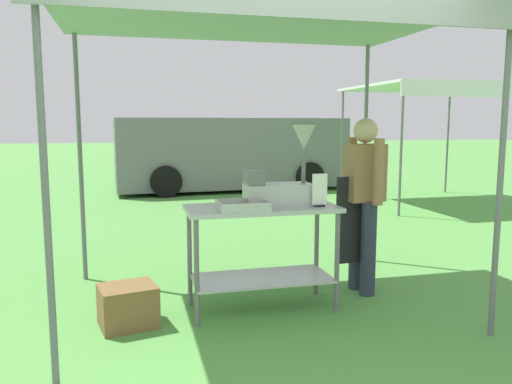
{
  "coord_description": "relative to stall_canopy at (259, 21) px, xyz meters",
  "views": [
    {
      "loc": [
        -0.91,
        -2.84,
        1.56
      ],
      "look_at": [
        0.14,
        1.35,
        0.98
      ],
      "focal_mm": 35.44,
      "sensor_mm": 36.0,
      "label": 1
    }
  ],
  "objects": [
    {
      "name": "ground_plane",
      "position": [
        -0.14,
        4.75,
        -2.38
      ],
      "size": [
        70.0,
        70.0,
        0.0
      ],
      "primitive_type": "plane",
      "color": "#519342"
    },
    {
      "name": "stall_canopy",
      "position": [
        0.0,
        0.0,
        0.0
      ],
      "size": [
        3.24,
        2.36,
        2.47
      ],
      "color": "slate",
      "rests_on": "ground"
    },
    {
      "name": "donut_cart",
      "position": [
        0.0,
        -0.1,
        -1.74
      ],
      "size": [
        1.26,
        0.57,
        0.88
      ],
      "color": "#B7B7BC",
      "rests_on": "ground"
    },
    {
      "name": "donut_tray",
      "position": [
        -0.19,
        -0.23,
        -1.48
      ],
      "size": [
        0.4,
        0.3,
        0.07
      ],
      "color": "#B7B7BC",
      "rests_on": "donut_cart"
    },
    {
      "name": "donut_fryer",
      "position": [
        0.18,
        -0.06,
        -1.28
      ],
      "size": [
        0.61,
        0.28,
        0.69
      ],
      "color": "#B7B7BC",
      "rests_on": "donut_cart"
    },
    {
      "name": "menu_sign",
      "position": [
        0.45,
        -0.23,
        -1.38
      ],
      "size": [
        0.13,
        0.05,
        0.27
      ],
      "color": "black",
      "rests_on": "donut_cart"
    },
    {
      "name": "vendor",
      "position": [
        1.01,
        0.11,
        -1.48
      ],
      "size": [
        0.46,
        0.54,
        1.61
      ],
      "color": "#2D3347",
      "rests_on": "ground"
    },
    {
      "name": "supply_crate",
      "position": [
        -1.1,
        -0.2,
        -2.22
      ],
      "size": [
        0.48,
        0.44,
        0.32
      ],
      "color": "brown",
      "rests_on": "ground"
    },
    {
      "name": "van_grey",
      "position": [
        1.27,
        7.8,
        -1.5
      ],
      "size": [
        5.42,
        2.29,
        1.69
      ],
      "color": "slate",
      "rests_on": "ground"
    },
    {
      "name": "neighbour_tent",
      "position": [
        4.66,
        4.72,
        -0.17
      ],
      "size": [
        2.78,
        2.65,
        2.29
      ],
      "color": "slate",
      "rests_on": "ground"
    }
  ]
}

